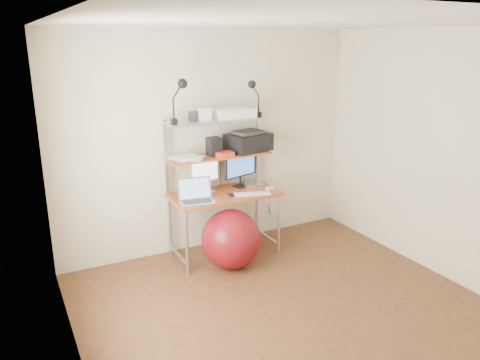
% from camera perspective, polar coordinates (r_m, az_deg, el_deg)
% --- Properties ---
extents(room, '(3.60, 3.60, 3.60)m').
position_cam_1_polar(room, '(3.85, 7.34, -0.36)').
color(room, brown).
rests_on(room, ground).
extents(computer_desk, '(1.20, 0.60, 1.57)m').
position_cam_1_polar(computer_desk, '(5.19, -2.24, 0.84)').
color(computer_desk, '#A85320').
rests_on(computer_desk, ground).
extents(desktop, '(1.20, 0.60, 0.00)m').
position_cam_1_polar(desktop, '(5.20, -1.92, -1.61)').
color(desktop, '#A85320').
rests_on(desktop, computer_desk).
extents(mid_shelf, '(1.18, 0.34, 0.00)m').
position_cam_1_polar(mid_shelf, '(5.20, -2.58, 3.10)').
color(mid_shelf, '#A85320').
rests_on(mid_shelf, computer_desk).
extents(top_shelf, '(1.18, 0.34, 0.00)m').
position_cam_1_polar(top_shelf, '(5.12, -2.64, 7.45)').
color(top_shelf, '#B5B5BA').
rests_on(top_shelf, computer_desk).
extents(floor, '(3.60, 3.60, 0.00)m').
position_cam_1_polar(floor, '(4.38, 6.71, -16.18)').
color(floor, brown).
rests_on(floor, ground).
extents(wall_outlet, '(0.08, 0.01, 0.12)m').
position_cam_1_polar(wall_outlet, '(6.01, 4.02, -3.50)').
color(wall_outlet, silver).
rests_on(wall_outlet, room).
extents(monitor_silver, '(0.38, 0.18, 0.43)m').
position_cam_1_polar(monitor_silver, '(5.19, -4.31, 0.96)').
color(monitor_silver, silver).
rests_on(monitor_silver, desktop).
extents(monitor_black, '(0.46, 0.18, 0.47)m').
position_cam_1_polar(monitor_black, '(5.38, 0.08, 1.64)').
color(monitor_black, black).
rests_on(monitor_black, desktop).
extents(laptop, '(0.40, 0.34, 0.31)m').
position_cam_1_polar(laptop, '(4.94, -5.41, -2.04)').
color(laptop, '#B6B5BA').
rests_on(laptop, desktop).
extents(keyboard, '(0.42, 0.22, 0.01)m').
position_cam_1_polar(keyboard, '(5.16, 1.49, -1.69)').
color(keyboard, silver).
rests_on(keyboard, desktop).
extents(mouse, '(0.09, 0.06, 0.02)m').
position_cam_1_polar(mouse, '(5.34, 3.67, -1.00)').
color(mouse, silver).
rests_on(mouse, desktop).
extents(mac_mini, '(0.24, 0.24, 0.04)m').
position_cam_1_polar(mac_mini, '(5.46, 1.43, -0.46)').
color(mac_mini, '#B6B5BA').
rests_on(mac_mini, desktop).
extents(phone, '(0.08, 0.13, 0.01)m').
position_cam_1_polar(phone, '(5.12, -1.06, -1.85)').
color(phone, black).
rests_on(phone, desktop).
extents(printer, '(0.55, 0.44, 0.23)m').
position_cam_1_polar(printer, '(5.36, 1.02, 4.74)').
color(printer, black).
rests_on(printer, mid_shelf).
extents(nas_cube, '(0.15, 0.15, 0.20)m').
position_cam_1_polar(nas_cube, '(5.14, -3.19, 4.10)').
color(nas_cube, black).
rests_on(nas_cube, mid_shelf).
extents(red_box, '(0.20, 0.14, 0.05)m').
position_cam_1_polar(red_box, '(5.11, -1.92, 3.16)').
color(red_box, '#BC351E').
rests_on(red_box, mid_shelf).
extents(scanner, '(0.44, 0.29, 0.11)m').
position_cam_1_polar(scanner, '(5.20, -0.78, 8.23)').
color(scanner, silver).
rests_on(scanner, top_shelf).
extents(box_white, '(0.12, 0.10, 0.13)m').
position_cam_1_polar(box_white, '(4.99, -4.29, 7.96)').
color(box_white, silver).
rests_on(box_white, top_shelf).
extents(box_grey, '(0.12, 0.12, 0.09)m').
position_cam_1_polar(box_grey, '(5.05, -5.58, 7.79)').
color(box_grey, '#323235').
rests_on(box_grey, top_shelf).
extents(clip_lamp_left, '(0.18, 0.10, 0.45)m').
position_cam_1_polar(clip_lamp_left, '(4.81, -7.25, 10.71)').
color(clip_lamp_left, black).
rests_on(clip_lamp_left, top_shelf).
extents(clip_lamp_right, '(0.16, 0.09, 0.40)m').
position_cam_1_polar(clip_lamp_right, '(5.20, 1.64, 10.88)').
color(clip_lamp_right, black).
rests_on(clip_lamp_right, top_shelf).
extents(exercise_ball, '(0.65, 0.65, 0.65)m').
position_cam_1_polar(exercise_ball, '(5.05, -1.09, -7.22)').
color(exercise_ball, maroon).
rests_on(exercise_ball, floor).
extents(paper_stack, '(0.42, 0.43, 0.02)m').
position_cam_1_polar(paper_stack, '(5.05, -6.51, 2.74)').
color(paper_stack, white).
rests_on(paper_stack, mid_shelf).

